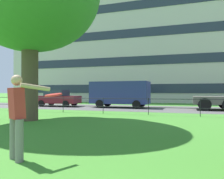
# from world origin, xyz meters

# --- Properties ---
(street_strip) EXTENTS (80.00, 7.03, 0.01)m
(street_strip) POSITION_xyz_m (0.00, 19.63, 0.00)
(street_strip) COLOR #565454
(street_strip) RESTS_ON ground
(park_fence) EXTENTS (28.69, 0.04, 1.00)m
(park_fence) POSITION_xyz_m (-0.00, 14.45, 0.66)
(park_fence) COLOR black
(park_fence) RESTS_ON ground
(person_thrower) EXTENTS (0.76, 0.66, 1.73)m
(person_thrower) POSITION_xyz_m (-1.18, 4.85, 0.93)
(person_thrower) COLOR slate
(person_thrower) RESTS_ON ground
(frisbee) EXTENTS (0.37, 0.37, 0.06)m
(frisbee) POSITION_xyz_m (0.11, 4.16, 1.34)
(frisbee) COLOR red
(car_maroon_right) EXTENTS (4.03, 1.88, 1.54)m
(car_maroon_right) POSITION_xyz_m (-9.21, 19.46, 0.78)
(car_maroon_right) COLOR maroon
(car_maroon_right) RESTS_ON ground
(panel_van_far_left) EXTENTS (5.05, 2.21, 2.24)m
(panel_van_far_left) POSITION_xyz_m (-3.29, 19.84, 1.27)
(panel_van_far_left) COLOR navy
(panel_van_far_left) RESTS_ON ground
(apartment_building_background) EXTENTS (39.66, 15.56, 17.85)m
(apartment_building_background) POSITION_xyz_m (-2.85, 36.40, 8.93)
(apartment_building_background) COLOR beige
(apartment_building_background) RESTS_ON ground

